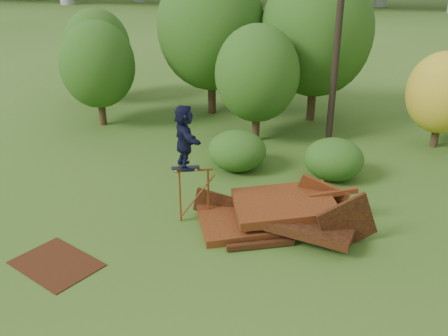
% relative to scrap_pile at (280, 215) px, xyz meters
% --- Properties ---
extents(ground, '(240.00, 240.00, 0.00)m').
position_rel_scrap_pile_xyz_m(ground, '(-0.98, -1.56, -0.42)').
color(ground, '#2D5116').
rests_on(ground, ground).
extents(scrap_pile, '(5.51, 3.18, 1.91)m').
position_rel_scrap_pile_xyz_m(scrap_pile, '(0.00, 0.00, 0.00)').
color(scrap_pile, '#4B180D').
rests_on(scrap_pile, ground).
extents(grind_rail, '(1.10, 0.45, 1.68)m').
position_rel_scrap_pile_xyz_m(grind_rail, '(-2.59, -0.02, 0.64)').
color(grind_rail, brown).
rests_on(grind_rail, ground).
extents(skateboard, '(0.85, 0.49, 0.09)m').
position_rel_scrap_pile_xyz_m(skateboard, '(-2.81, -0.10, 1.33)').
color(skateboard, black).
rests_on(skateboard, grind_rail).
extents(skater, '(1.33, 1.80, 1.88)m').
position_rel_scrap_pile_xyz_m(skater, '(-2.81, -0.10, 2.29)').
color(skater, black).
rests_on(skater, skateboard).
extents(flat_plate, '(2.66, 2.38, 0.03)m').
position_rel_scrap_pile_xyz_m(flat_plate, '(-5.58, -3.02, -0.41)').
color(flat_plate, '#3B1C0C').
rests_on(flat_plate, ground).
extents(tree_0, '(3.38, 3.38, 4.77)m').
position_rel_scrap_pile_xyz_m(tree_0, '(-9.06, 7.86, 2.40)').
color(tree_0, black).
rests_on(tree_0, ground).
extents(tree_1, '(5.12, 5.12, 7.12)m').
position_rel_scrap_pile_xyz_m(tree_1, '(-4.45, 10.68, 3.75)').
color(tree_1, black).
rests_on(tree_1, ground).
extents(tree_2, '(3.49, 3.49, 4.91)m').
position_rel_scrap_pile_xyz_m(tree_2, '(-1.75, 7.20, 2.48)').
color(tree_2, black).
rests_on(tree_2, ground).
extents(tree_3, '(5.11, 5.11, 7.09)m').
position_rel_scrap_pile_xyz_m(tree_3, '(0.46, 10.55, 3.72)').
color(tree_3, black).
rests_on(tree_3, ground).
extents(tree_4, '(2.87, 2.87, 3.96)m').
position_rel_scrap_pile_xyz_m(tree_4, '(5.66, 7.90, 1.88)').
color(tree_4, black).
rests_on(tree_4, ground).
extents(tree_6, '(3.49, 3.49, 4.87)m').
position_rel_scrap_pile_xyz_m(tree_6, '(-10.77, 11.56, 2.44)').
color(tree_6, black).
rests_on(tree_6, ground).
extents(shrub_left, '(2.17, 2.00, 1.50)m').
position_rel_scrap_pile_xyz_m(shrub_left, '(-1.99, 3.98, 0.33)').
color(shrub_left, '#1C4C14').
rests_on(shrub_left, ground).
extents(shrub_right, '(2.11, 1.93, 1.49)m').
position_rel_scrap_pile_xyz_m(shrub_right, '(1.52, 3.86, 0.33)').
color(shrub_right, '#1C4C14').
rests_on(shrub_right, ground).
extents(utility_pole, '(1.40, 0.28, 9.43)m').
position_rel_scrap_pile_xyz_m(utility_pole, '(1.35, 7.60, 4.37)').
color(utility_pole, black).
rests_on(utility_pole, ground).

